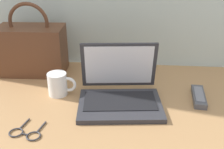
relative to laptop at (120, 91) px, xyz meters
name	(u,v)px	position (x,y,z in m)	size (l,w,h in m)	color
desk	(104,105)	(-0.06, -0.01, -0.06)	(1.60, 0.76, 0.03)	#A87A4C
laptop	(120,91)	(0.00, 0.00, 0.00)	(0.33, 0.29, 0.22)	#2D2D33
coffee_mug	(58,84)	(-0.25, 0.03, 0.00)	(0.11, 0.08, 0.09)	white
remote_control_near	(199,96)	(0.31, 0.04, -0.03)	(0.06, 0.16, 0.02)	#4C4C51
eyeglasses	(25,134)	(-0.29, -0.23, -0.04)	(0.12, 0.12, 0.01)	#333338
handbag	(32,49)	(-0.42, 0.24, 0.07)	(0.31, 0.17, 0.33)	#59331E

